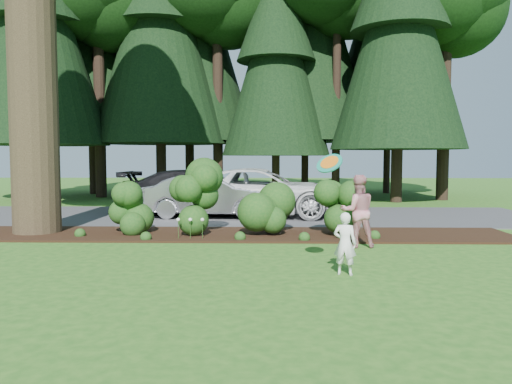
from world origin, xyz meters
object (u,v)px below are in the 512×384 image
frisbee (329,163)px  car_dark_suv (198,192)px  child (345,244)px  car_silver_wagon (210,196)px  car_white_suv (262,192)px  adult (358,211)px

frisbee → car_dark_suv: bearing=110.9°
child → frisbee: (-0.30, -0.16, 1.41)m
car_dark_suv → child: size_ratio=4.90×
car_silver_wagon → child: 8.73m
car_dark_suv → child: bearing=-154.2°
car_silver_wagon → car_dark_suv: (-0.55, 1.05, 0.06)m
car_silver_wagon → car_white_suv: size_ratio=0.74×
adult → frisbee: bearing=67.2°
car_dark_suv → adult: (4.56, -6.40, 0.01)m
car_white_suv → child: car_white_suv is taller
car_white_suv → frisbee: (1.27, -8.72, 1.11)m
adult → frisbee: (-1.01, -2.89, 1.13)m
child → frisbee: frisbee is taller
car_white_suv → car_dark_suv: car_white_suv is taller
child → car_silver_wagon: bearing=-48.1°
car_silver_wagon → adult: bearing=-140.0°
car_white_suv → adult: bearing=-153.8°
car_silver_wagon → adult: size_ratio=2.66×
adult → car_white_suv: bearing=-72.3°
car_dark_suv → adult: 7.86m
car_dark_suv → car_white_suv: bearing=-101.2°
car_silver_wagon → frisbee: bearing=-156.8°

